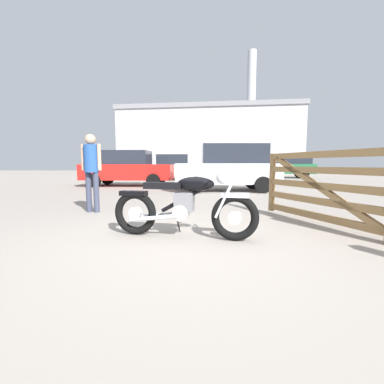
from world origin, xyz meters
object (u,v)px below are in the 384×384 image
object	(u,v)px
timber_gate	(334,185)
bystander	(91,165)
blue_hatchback_right	(229,167)
red_hatchback_near	(283,166)
dark_sedan_left	(129,168)
vintage_motorcycle	(184,206)
pale_sedan_back	(245,166)
silver_sedan_mid	(173,167)

from	to	relation	value
timber_gate	bystander	size ratio (longest dim) A/B	1.43
timber_gate	blue_hatchback_right	world-z (taller)	blue_hatchback_right
timber_gate	bystander	bearing A→B (deg)	49.77
blue_hatchback_right	red_hatchback_near	distance (m)	11.33
timber_gate	dark_sedan_left	size ratio (longest dim) A/B	0.56
vintage_motorcycle	red_hatchback_near	size ratio (longest dim) A/B	0.42
pale_sedan_back	vintage_motorcycle	bearing A→B (deg)	85.08
dark_sedan_left	blue_hatchback_right	world-z (taller)	blue_hatchback_right
blue_hatchback_right	red_hatchback_near	xyz separation A→B (m)	(5.23, 10.05, 0.02)
timber_gate	silver_sedan_mid	size ratio (longest dim) A/B	0.56
bystander	dark_sedan_left	bearing A→B (deg)	-160.66
pale_sedan_back	red_hatchback_near	world-z (taller)	pale_sedan_back
bystander	silver_sedan_mid	xyz separation A→B (m)	(0.48, 11.63, -0.18)
bystander	silver_sedan_mid	bearing A→B (deg)	-172.44
bystander	red_hatchback_near	xyz separation A→B (m)	(8.64, 14.69, -0.08)
vintage_motorcycle	timber_gate	world-z (taller)	timber_gate
dark_sedan_left	blue_hatchback_right	distance (m)	5.03
dark_sedan_left	red_hatchback_near	bearing A→B (deg)	-140.81
silver_sedan_mid	red_hatchback_near	distance (m)	8.72
timber_gate	dark_sedan_left	bearing A→B (deg)	10.63
bystander	blue_hatchback_right	distance (m)	5.76
pale_sedan_back	silver_sedan_mid	bearing A→B (deg)	23.54
blue_hatchback_right	silver_sedan_mid	size ratio (longest dim) A/B	0.93
vintage_motorcycle	bystander	world-z (taller)	bystander
silver_sedan_mid	pale_sedan_back	bearing A→B (deg)	14.57
vintage_motorcycle	pale_sedan_back	distance (m)	15.29
bystander	red_hatchback_near	world-z (taller)	red_hatchback_near
red_hatchback_near	silver_sedan_mid	bearing A→B (deg)	27.38
vintage_motorcycle	red_hatchback_near	bearing A→B (deg)	79.09
blue_hatchback_right	dark_sedan_left	bearing A→B (deg)	-27.56
pale_sedan_back	silver_sedan_mid	distance (m)	5.20
vintage_motorcycle	dark_sedan_left	bearing A→B (deg)	121.03
bystander	pale_sedan_back	bearing A→B (deg)	167.08
silver_sedan_mid	blue_hatchback_right	bearing A→B (deg)	-68.29
silver_sedan_mid	red_hatchback_near	size ratio (longest dim) A/B	0.87
dark_sedan_left	silver_sedan_mid	xyz separation A→B (m)	(1.61, 4.82, 0.00)
timber_gate	silver_sedan_mid	world-z (taller)	silver_sedan_mid
timber_gate	pale_sedan_back	world-z (taller)	pale_sedan_back
vintage_motorcycle	timber_gate	distance (m)	2.41
bystander	blue_hatchback_right	size ratio (longest dim) A/B	0.42
dark_sedan_left	pale_sedan_back	bearing A→B (deg)	-136.47
timber_gate	pale_sedan_back	bearing A→B (deg)	-28.00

